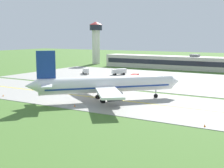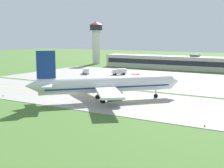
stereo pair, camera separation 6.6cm
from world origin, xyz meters
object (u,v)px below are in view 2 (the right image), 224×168
(service_truck_catering, at_px, (119,71))
(control_tower, at_px, (96,38))
(airplane_lead, at_px, (106,85))
(service_truck_baggage, at_px, (135,77))
(service_truck_fuel, at_px, (86,70))

(service_truck_catering, relative_size, control_tower, 0.25)
(control_tower, bearing_deg, service_truck_catering, -46.55)
(airplane_lead, distance_m, service_truck_baggage, 36.77)
(service_truck_baggage, relative_size, service_truck_fuel, 1.08)
(service_truck_catering, bearing_deg, service_truck_baggage, -43.50)
(service_truck_catering, bearing_deg, airplane_lead, -64.10)
(service_truck_baggage, distance_m, control_tower, 75.80)
(service_truck_fuel, distance_m, service_truck_catering, 14.67)
(service_truck_fuel, xyz_separation_m, service_truck_catering, (14.02, 4.34, 0.00))
(service_truck_baggage, bearing_deg, service_truck_fuel, 162.54)
(service_truck_baggage, distance_m, service_truck_fuel, 29.15)
(airplane_lead, xyz_separation_m, service_truck_catering, (-23.53, 48.45, -2.60))
(service_truck_baggage, bearing_deg, service_truck_catering, 136.50)
(service_truck_fuel, bearing_deg, control_tower, 118.46)
(service_truck_baggage, height_order, control_tower, control_tower)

